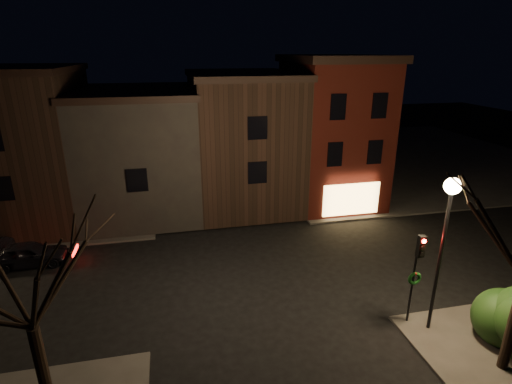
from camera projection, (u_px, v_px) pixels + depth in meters
ground at (252, 272)px, 20.81m from camera, size 120.00×120.00×0.00m
sidewalk_far_right at (395, 156)px, 43.21m from camera, size 30.00×30.00×0.12m
corner_building at (332, 130)px, 29.32m from camera, size 6.50×8.50×10.50m
row_building_a at (242, 138)px, 29.15m from camera, size 7.30×10.30×9.40m
row_building_b at (141, 150)px, 27.86m from camera, size 7.80×10.30×8.40m
row_building_c at (25, 145)px, 26.15m from camera, size 7.30×10.30×9.90m
street_lamp_near at (448, 215)px, 14.80m from camera, size 0.60×0.60×6.48m
traffic_signal at (417, 266)px, 15.93m from camera, size 0.58×0.38×4.05m
bare_tree_left at (18, 263)px, 10.94m from camera, size 5.60×5.60×7.50m
parked_car_a at (29, 254)px, 21.28m from camera, size 3.98×1.78×1.33m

